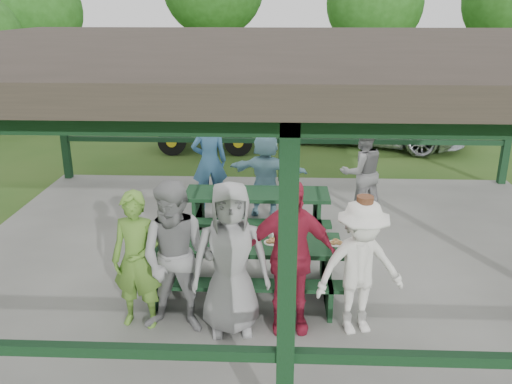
{
  "coord_description": "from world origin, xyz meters",
  "views": [
    {
      "loc": [
        -0.08,
        -7.68,
        3.81
      ],
      "look_at": [
        -0.4,
        -0.3,
        1.24
      ],
      "focal_mm": 38.0,
      "sensor_mm": 36.0,
      "label": 1
    }
  ],
  "objects_px": {
    "contestant_green": "(137,260)",
    "contestant_red": "(289,256)",
    "contestant_grey_left": "(178,259)",
    "contestant_white_fedora": "(360,268)",
    "spectator_grey": "(362,172)",
    "picnic_table_far": "(257,208)",
    "contestant_grey_mid": "(231,259)",
    "spectator_lblue": "(266,174)",
    "picnic_table_near": "(245,261)",
    "pickup_truck": "(373,117)",
    "farm_trailer": "(208,125)",
    "spectator_blue": "(209,161)"
  },
  "relations": [
    {
      "from": "contestant_green",
      "to": "contestant_red",
      "type": "xyz_separation_m",
      "value": [
        1.79,
        -0.01,
        0.09
      ]
    },
    {
      "from": "contestant_green",
      "to": "contestant_grey_left",
      "type": "distance_m",
      "value": 0.52
    },
    {
      "from": "contestant_white_fedora",
      "to": "spectator_grey",
      "type": "height_order",
      "value": "contestant_white_fedora"
    },
    {
      "from": "picnic_table_far",
      "to": "contestant_grey_left",
      "type": "height_order",
      "value": "contestant_grey_left"
    },
    {
      "from": "picnic_table_far",
      "to": "contestant_grey_mid",
      "type": "relative_size",
      "value": 1.29
    },
    {
      "from": "spectator_lblue",
      "to": "picnic_table_far",
      "type": "bearing_deg",
      "value": 97.29
    },
    {
      "from": "contestant_red",
      "to": "spectator_grey",
      "type": "height_order",
      "value": "contestant_red"
    },
    {
      "from": "picnic_table_near",
      "to": "contestant_grey_mid",
      "type": "xyz_separation_m",
      "value": [
        -0.11,
        -0.85,
        0.46
      ]
    },
    {
      "from": "contestant_red",
      "to": "pickup_truck",
      "type": "xyz_separation_m",
      "value": [
        2.57,
        9.8,
        -0.3
      ]
    },
    {
      "from": "picnic_table_near",
      "to": "contestant_red",
      "type": "distance_m",
      "value": 1.08
    },
    {
      "from": "contestant_white_fedora",
      "to": "farm_trailer",
      "type": "xyz_separation_m",
      "value": [
        -2.9,
        8.94,
        -0.28
      ]
    },
    {
      "from": "contestant_grey_left",
      "to": "picnic_table_near",
      "type": "bearing_deg",
      "value": 57.03
    },
    {
      "from": "contestant_green",
      "to": "spectator_blue",
      "type": "height_order",
      "value": "spectator_blue"
    },
    {
      "from": "picnic_table_far",
      "to": "spectator_blue",
      "type": "xyz_separation_m",
      "value": [
        -0.95,
        1.25,
        0.45
      ]
    },
    {
      "from": "spectator_blue",
      "to": "pickup_truck",
      "type": "relative_size",
      "value": 0.34
    },
    {
      "from": "contestant_grey_mid",
      "to": "contestant_white_fedora",
      "type": "bearing_deg",
      "value": -6.79
    },
    {
      "from": "picnic_table_near",
      "to": "contestant_green",
      "type": "height_order",
      "value": "contestant_green"
    },
    {
      "from": "contestant_grey_left",
      "to": "contestant_red",
      "type": "relative_size",
      "value": 0.99
    },
    {
      "from": "spectator_grey",
      "to": "contestant_grey_mid",
      "type": "bearing_deg",
      "value": 42.61
    },
    {
      "from": "picnic_table_far",
      "to": "contestant_grey_mid",
      "type": "xyz_separation_m",
      "value": [
        -0.19,
        -2.85,
        0.46
      ]
    },
    {
      "from": "contestant_red",
      "to": "contestant_grey_mid",
      "type": "bearing_deg",
      "value": -179.49
    },
    {
      "from": "picnic_table_far",
      "to": "contestant_white_fedora",
      "type": "height_order",
      "value": "contestant_white_fedora"
    },
    {
      "from": "spectator_lblue",
      "to": "spectator_blue",
      "type": "height_order",
      "value": "spectator_blue"
    },
    {
      "from": "spectator_grey",
      "to": "farm_trailer",
      "type": "height_order",
      "value": "spectator_grey"
    },
    {
      "from": "contestant_red",
      "to": "farm_trailer",
      "type": "bearing_deg",
      "value": 98.15
    },
    {
      "from": "picnic_table_far",
      "to": "spectator_blue",
      "type": "relative_size",
      "value": 1.31
    },
    {
      "from": "contestant_white_fedora",
      "to": "picnic_table_far",
      "type": "bearing_deg",
      "value": 100.21
    },
    {
      "from": "picnic_table_near",
      "to": "contestant_white_fedora",
      "type": "xyz_separation_m",
      "value": [
        1.39,
        -0.82,
        0.36
      ]
    },
    {
      "from": "spectator_lblue",
      "to": "spectator_grey",
      "type": "distance_m",
      "value": 1.72
    },
    {
      "from": "contestant_green",
      "to": "contestant_grey_left",
      "type": "xyz_separation_m",
      "value": [
        0.5,
        -0.11,
        0.08
      ]
    },
    {
      "from": "contestant_grey_left",
      "to": "contestant_red",
      "type": "bearing_deg",
      "value": 10.44
    },
    {
      "from": "contestant_grey_left",
      "to": "farm_trailer",
      "type": "distance_m",
      "value": 9.05
    },
    {
      "from": "spectator_lblue",
      "to": "pickup_truck",
      "type": "height_order",
      "value": "spectator_lblue"
    },
    {
      "from": "contestant_green",
      "to": "contestant_red",
      "type": "relative_size",
      "value": 0.9
    },
    {
      "from": "contestant_green",
      "to": "picnic_table_far",
      "type": "bearing_deg",
      "value": 71.55
    },
    {
      "from": "contestant_grey_left",
      "to": "spectator_blue",
      "type": "xyz_separation_m",
      "value": [
        -0.14,
        4.14,
        -0.02
      ]
    },
    {
      "from": "contestant_green",
      "to": "spectator_lblue",
      "type": "relative_size",
      "value": 1.07
    },
    {
      "from": "picnic_table_far",
      "to": "spectator_blue",
      "type": "distance_m",
      "value": 1.63
    },
    {
      "from": "spectator_lblue",
      "to": "contestant_red",
      "type": "bearing_deg",
      "value": 110.89
    },
    {
      "from": "spectator_blue",
      "to": "farm_trailer",
      "type": "relative_size",
      "value": 0.48
    },
    {
      "from": "contestant_grey_left",
      "to": "contestant_red",
      "type": "xyz_separation_m",
      "value": [
        1.29,
        0.1,
        0.01
      ]
    },
    {
      "from": "contestant_green",
      "to": "spectator_grey",
      "type": "height_order",
      "value": "contestant_green"
    },
    {
      "from": "contestant_grey_mid",
      "to": "spectator_grey",
      "type": "xyz_separation_m",
      "value": [
        2.04,
        3.75,
        -0.08
      ]
    },
    {
      "from": "contestant_red",
      "to": "spectator_lblue",
      "type": "xyz_separation_m",
      "value": [
        -0.36,
        3.68,
        -0.15
      ]
    },
    {
      "from": "pickup_truck",
      "to": "picnic_table_near",
      "type": "bearing_deg",
      "value": -177.83
    },
    {
      "from": "spectator_lblue",
      "to": "pickup_truck",
      "type": "bearing_deg",
      "value": -100.26
    },
    {
      "from": "picnic_table_far",
      "to": "contestant_grey_left",
      "type": "relative_size",
      "value": 1.28
    },
    {
      "from": "contestant_grey_mid",
      "to": "contestant_green",
      "type": "bearing_deg",
      "value": 168.29
    },
    {
      "from": "picnic_table_near",
      "to": "contestant_green",
      "type": "relative_size",
      "value": 1.5
    },
    {
      "from": "contestant_green",
      "to": "pickup_truck",
      "type": "distance_m",
      "value": 10.72
    }
  ]
}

